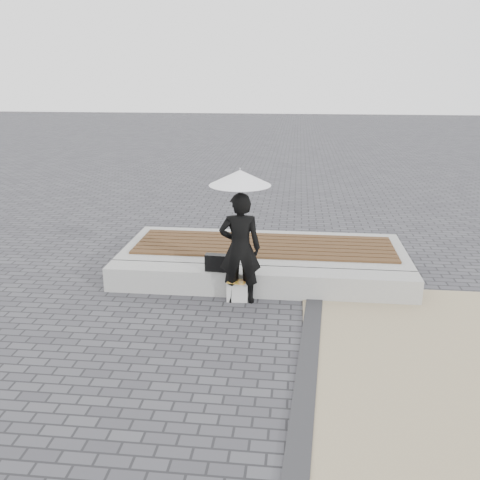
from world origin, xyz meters
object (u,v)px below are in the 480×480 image
Objects in this scene: parasol at (240,178)px; handbag at (217,263)px; woman at (240,248)px; canvas_tote at (237,291)px; seating_ledge at (259,282)px.

parasol is 1.48m from handbag.
woman is 1.08m from parasol.
parasol is at bearing 180.00° from woman.
woman is 0.70m from canvas_tote.
seating_ledge reaches higher than canvas_tote.
parasol is 3.00× the size of handbag.
parasol reaches higher than canvas_tote.
woman is at bearing -129.58° from seating_ledge.
handbag is 1.14× the size of canvas_tote.
handbag is (-0.38, 0.23, -0.33)m from woman.
parasol is (-0.27, -0.33, 1.75)m from seating_ledge.
woman is at bearing -26.94° from handbag.
canvas_tote is at bearing -133.68° from seating_ledge.
woman is 4.48× the size of handbag.
canvas_tote is (-0.04, -0.00, -0.70)m from woman.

